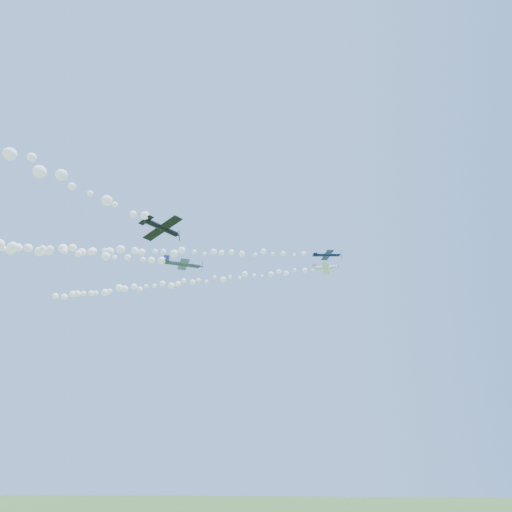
# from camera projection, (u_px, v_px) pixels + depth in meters

# --- Properties ---
(plane_white) EXTENTS (6.22, 6.59, 2.08)m
(plane_white) POSITION_uv_depth(u_px,v_px,m) (326.00, 268.00, 100.15)
(plane_white) COLOR white
(smoke_trail_white) EXTENTS (70.62, 8.92, 2.71)m
(smoke_trail_white) POSITION_uv_depth(u_px,v_px,m) (177.00, 283.00, 107.65)
(smoke_trail_white) COLOR white
(plane_navy) EXTENTS (6.62, 6.96, 1.85)m
(plane_navy) POSITION_uv_depth(u_px,v_px,m) (327.00, 255.00, 93.18)
(plane_navy) COLOR #0D193D
(smoke_trail_navy) EXTENTS (74.35, 15.74, 2.64)m
(smoke_trail_navy) POSITION_uv_depth(u_px,v_px,m) (143.00, 252.00, 91.41)
(smoke_trail_navy) COLOR white
(plane_grey) EXTENTS (7.57, 7.96, 2.46)m
(plane_grey) POSITION_uv_depth(u_px,v_px,m) (183.00, 264.00, 82.06)
(plane_grey) COLOR #384152
(plane_black) EXTENTS (6.77, 6.44, 1.83)m
(plane_black) POSITION_uv_depth(u_px,v_px,m) (162.00, 228.00, 61.56)
(plane_black) COLOR black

